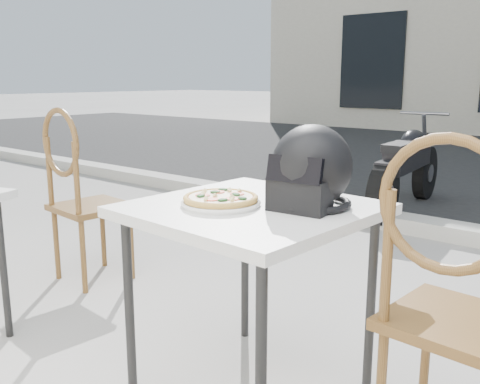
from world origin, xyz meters
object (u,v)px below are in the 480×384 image
Objects in this scene: cafe_chair_main at (452,290)px; pizza at (221,198)px; cafe_chair_side at (79,187)px; helmet at (310,171)px; cafe_table_main at (252,223)px; plate at (221,203)px; motorcycle at (407,169)px.

pizza is at bearing 13.52° from cafe_chair_main.
cafe_chair_main is 2.23m from cafe_chair_side.
pizza is 1.06× the size of helmet.
cafe_chair_main reaches higher than pizza.
pizza reaches higher than cafe_table_main.
plate is at bearing 13.53° from cafe_chair_main.
cafe_table_main is 1.53m from cafe_chair_side.
motorcycle reaches higher than plate.
plate is 0.96× the size of pizza.
motorcycle is at bearing -99.73° from cafe_chair_side.
cafe_table_main is 2.50× the size of plate.
cafe_chair_main reaches higher than cafe_chair_side.
cafe_table_main is 0.47× the size of motorcycle.
helmet is (0.18, 0.11, 0.20)m from cafe_table_main.
cafe_chair_main is at bearing -11.24° from helmet.
cafe_chair_main is (0.80, 0.13, -0.17)m from plate.
plate is 0.19× the size of motorcycle.
helmet is at bearing 30.55° from cafe_table_main.
motorcycle is (-0.89, 3.11, -0.50)m from helmet.
motorcycle is at bearing 100.83° from pizza.
cafe_chair_side is at bearing 169.96° from cafe_table_main.
helmet is at bearing 35.69° from pizza.
cafe_chair_side is 0.59× the size of motorcycle.
plate is at bearing -134.73° from cafe_table_main.
cafe_chair_main is at bearing 179.78° from cafe_chair_side.
pizza is at bearing -149.83° from helmet.
cafe_chair_side is at bearing 166.29° from plate.
pizza is at bearing 171.54° from cafe_chair_side.
plate reaches higher than cafe_table_main.
cafe_chair_side reaches higher than cafe_table_main.
cafe_chair_main is (0.80, 0.13, -0.19)m from pizza.
cafe_chair_side is (-1.68, 0.16, -0.30)m from helmet.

